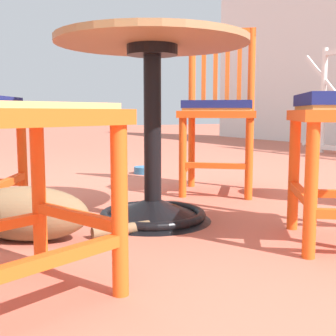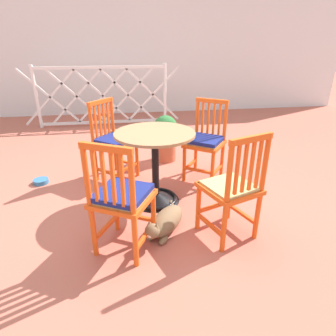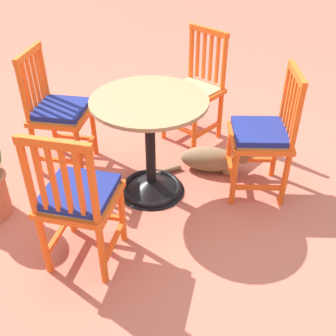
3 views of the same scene
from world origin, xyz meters
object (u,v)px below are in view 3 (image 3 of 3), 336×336
object	(u,v)px
cafe_table	(151,158)
orange_chair_by_planter	(58,113)
orange_chair_facing_out	(263,136)
orange_chair_tucked_in	(195,91)
tabby_cat	(214,160)
orange_chair_at_corner	(78,199)

from	to	relation	value
cafe_table	orange_chair_by_planter	size ratio (longest dim) A/B	0.83
orange_chair_facing_out	orange_chair_tucked_in	world-z (taller)	same
cafe_table	orange_chair_by_planter	xyz separation A→B (m)	(0.63, 0.46, 0.16)
cafe_table	tabby_cat	bearing A→B (deg)	-88.49
tabby_cat	cafe_table	bearing A→B (deg)	91.51
orange_chair_facing_out	orange_chair_at_corner	distance (m)	1.31
orange_chair_tucked_in	cafe_table	bearing A→B (deg)	129.12
tabby_cat	orange_chair_facing_out	bearing A→B (deg)	-156.58
cafe_table	orange_chair_facing_out	size ratio (longest dim) A/B	0.83
orange_chair_at_corner	orange_chair_by_planter	bearing A→B (deg)	-8.94
orange_chair_facing_out	orange_chair_at_corner	size ratio (longest dim) A/B	1.00
orange_chair_facing_out	tabby_cat	distance (m)	0.51
cafe_table	tabby_cat	world-z (taller)	cafe_table
orange_chair_facing_out	orange_chair_by_planter	bearing A→B (deg)	50.15
orange_chair_facing_out	orange_chair_by_planter	distance (m)	1.49
orange_chair_facing_out	orange_chair_tucked_in	size ratio (longest dim) A/B	1.00
orange_chair_at_corner	tabby_cat	world-z (taller)	orange_chair_at_corner
cafe_table	orange_chair_facing_out	distance (m)	0.78
orange_chair_facing_out	orange_chair_by_planter	xyz separation A→B (m)	(0.95, 1.14, 0.00)
cafe_table	orange_chair_by_planter	bearing A→B (deg)	36.04
cafe_table	orange_chair_tucked_in	world-z (taller)	orange_chair_tucked_in
orange_chair_tucked_in	tabby_cat	world-z (taller)	orange_chair_tucked_in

